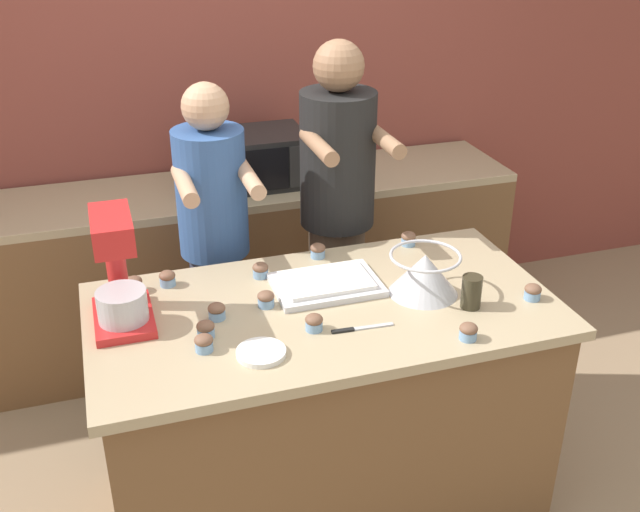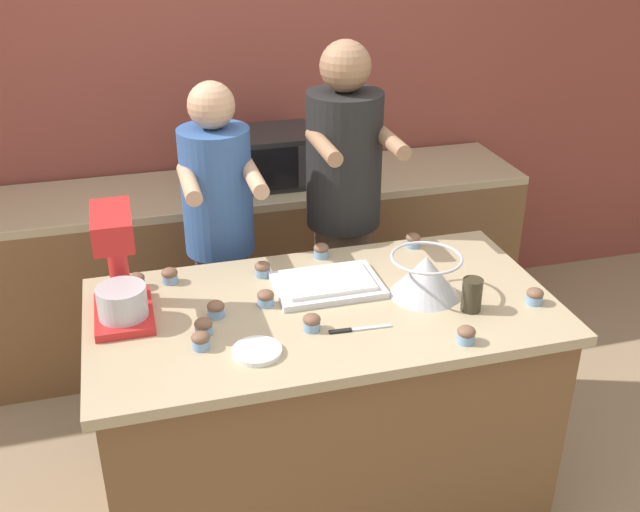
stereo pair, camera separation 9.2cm
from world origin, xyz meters
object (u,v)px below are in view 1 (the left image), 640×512
person_left (216,254)px  person_right (337,224)px  knife (358,329)px  cupcake_3 (134,284)px  microwave_oven (255,158)px  cupcake_9 (217,311)px  cupcake_2 (204,343)px  cupcake_7 (318,250)px  baking_tray (326,283)px  cupcake_6 (408,238)px  cupcake_10 (260,270)px  cupcake_5 (167,278)px  drinking_glass (471,292)px  cupcake_4 (266,299)px  stand_mixer (118,276)px  cupcake_8 (314,322)px  cupcake_11 (468,331)px  small_plate (261,353)px  cupcake_1 (533,292)px  cupcake_0 (206,329)px  mixing_bowl (424,273)px

person_left → person_right: (0.56, 0.00, 0.07)m
knife → cupcake_3: size_ratio=3.57×
microwave_oven → cupcake_9: microwave_oven is taller
cupcake_2 → cupcake_7: bearing=43.7°
person_right → baking_tray: person_right is taller
cupcake_6 → cupcake_10: same height
cupcake_5 → cupcake_7: bearing=4.9°
microwave_oven → drinking_glass: bearing=-73.2°
baking_tray → knife: baking_tray is taller
cupcake_4 → cupcake_2: bearing=-140.5°
person_right → stand_mixer: (-0.98, -0.58, 0.19)m
cupcake_7 → cupcake_8: same height
baking_tray → cupcake_5: size_ratio=6.42×
knife → cupcake_3: 0.87m
person_right → cupcake_4: 0.80m
cupcake_4 → person_left: bearing=96.5°
stand_mixer → cupcake_3: size_ratio=6.61×
cupcake_4 → cupcake_11: bearing=-35.0°
cupcake_3 → small_plate: bearing=-57.6°
cupcake_5 → microwave_oven: bearing=59.8°
person_left → cupcake_1: 1.34m
cupcake_0 → cupcake_4: same height
drinking_glass → cupcake_3: bearing=157.1°
person_right → cupcake_7: bearing=-121.2°
cupcake_4 → person_right: bearing=52.4°
stand_mixer → cupcake_8: 0.68m
microwave_oven → cupcake_5: (-0.57, -0.98, -0.09)m
baking_tray → small_plate: bearing=-133.3°
microwave_oven → cupcake_7: (0.04, -0.93, -0.09)m
person_right → baking_tray: (-0.24, -0.57, 0.03)m
mixing_bowl → knife: mixing_bowl is taller
cupcake_6 → cupcake_10: bearing=-172.5°
microwave_oven → cupcake_5: size_ratio=8.19×
cupcake_2 → cupcake_11: bearing=-13.1°
cupcake_5 → cupcake_8: size_ratio=1.00×
cupcake_9 → mixing_bowl: bearing=-3.9°
mixing_bowl → cupcake_11: bearing=-88.1°
microwave_oven → small_plate: microwave_oven is taller
cupcake_1 → cupcake_8: 0.82m
stand_mixer → baking_tray: 0.76m
knife → cupcake_3: bearing=144.4°
mixing_bowl → cupcake_9: (-0.76, 0.05, -0.05)m
drinking_glass → cupcake_10: (-0.67, 0.45, -0.03)m
person_right → cupcake_4: person_right is taller
stand_mixer → mixing_bowl: bearing=-6.9°
cupcake_6 → cupcake_7: bearing=178.9°
stand_mixer → cupcake_10: bearing=18.2°
small_plate → cupcake_7: size_ratio=2.64×
person_left → knife: size_ratio=7.26×
person_left → person_right: size_ratio=0.92×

